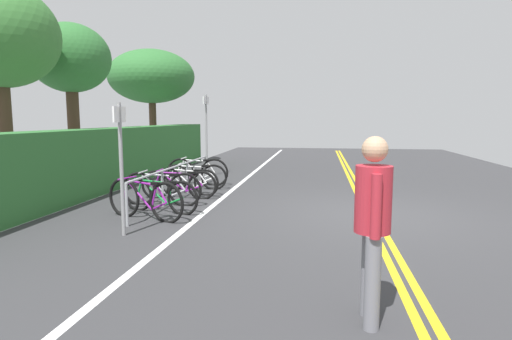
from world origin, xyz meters
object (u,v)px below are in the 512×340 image
bicycle_4 (188,181)px  bicycle_6 (198,172)px  sign_post_near (121,156)px  sign_post_far (206,128)px  bike_rack (176,174)px  bicycle_1 (160,196)px  bicycle_0 (145,199)px  tree_far_right (70,60)px  bicycle_2 (162,189)px  bicycle_5 (195,177)px  bicycle_3 (179,185)px  pedestrian (373,217)px  tree_extra (152,77)px

bicycle_4 → bicycle_6: bicycle_6 is taller
sign_post_near → sign_post_far: bearing=4.2°
bike_rack → bicycle_1: bike_rack is taller
sign_post_far → bicycle_0: bearing=-176.2°
bicycle_0 → tree_far_right: size_ratio=0.37×
bike_rack → bicycle_2: size_ratio=2.86×
sign_post_near → bicycle_5: bearing=2.0°
bike_rack → bicycle_6: 2.01m
bike_rack → tree_far_right: bearing=59.0°
bike_rack → bicycle_3: bearing=-41.5°
bicycle_4 → pedestrian: pedestrian is taller
tree_far_right → tree_extra: bearing=-5.8°
bicycle_2 → pedestrian: (-4.60, -3.77, 0.62)m
bicycle_5 → tree_far_right: bearing=75.2°
bicycle_2 → bicycle_4: 1.34m
tree_extra → bicycle_0: bearing=-158.5°
bicycle_1 → tree_far_right: 6.39m
bicycle_2 → bicycle_0: bearing=-173.1°
bike_rack → pedestrian: 6.49m
sign_post_far → bicycle_2: bearing=-177.0°
bike_rack → bicycle_2: bearing=175.3°
tree_far_right → bicycle_3: bearing=-120.1°
bicycle_3 → bicycle_6: bearing=4.0°
tree_extra → sign_post_near: bearing=-160.1°
bicycle_6 → tree_extra: size_ratio=0.38×
bike_rack → bicycle_0: 1.94m
pedestrian → sign_post_far: size_ratio=0.66×
bicycle_3 → pedestrian: bearing=-145.7°
sign_post_far → tree_extra: (3.45, 3.18, 1.94)m
bicycle_4 → sign_post_near: 3.74m
tree_far_right → tree_extra: size_ratio=1.00×
bicycle_3 → tree_extra: bearing=26.5°
bicycle_5 → bike_rack: bearing=178.0°
sign_post_far → tree_far_right: 4.36m
bicycle_4 → tree_extra: 8.05m
bicycle_6 → tree_far_right: 4.98m
bicycle_1 → tree_extra: tree_extra is taller
bicycle_2 → tree_extra: bearing=23.5°
bicycle_1 → bicycle_4: bicycle_1 is taller
bicycle_0 → sign_post_far: size_ratio=0.66×
bicycle_0 → sign_post_far: sign_post_far is taller
bicycle_4 → tree_extra: tree_extra is taller
tree_far_right → tree_extra: tree_far_right is taller
bicycle_5 → pedestrian: (-6.63, -3.66, 0.65)m
bicycle_0 → sign_post_far: (5.60, 0.38, 1.16)m
bike_rack → bicycle_3: bike_rack is taller
pedestrian → tree_extra: 14.56m
bicycle_0 → bicycle_2: (1.22, 0.15, -0.01)m
bike_rack → bicycle_2: (-0.71, 0.06, -0.23)m
bicycle_5 → tree_far_right: size_ratio=0.36×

